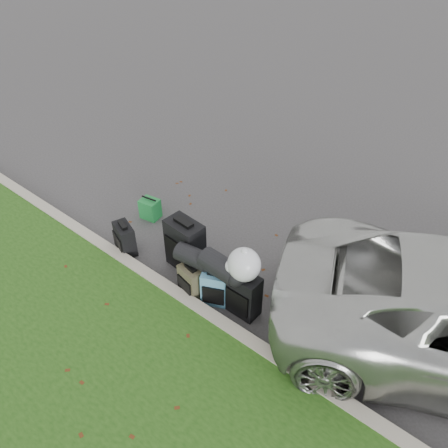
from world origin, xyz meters
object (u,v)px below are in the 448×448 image
Objects in this scene: suitcase_small_black at (125,239)px; tote_navy at (178,239)px; suitcase_large_black_left at (185,245)px; suitcase_large_black_right at (244,294)px; tote_green at (150,209)px; suitcase_olive at (191,281)px; suitcase_teal at (215,288)px.

tote_navy is at bearing 68.45° from suitcase_small_black.
tote_navy is at bearing 153.00° from suitcase_large_black_left.
tote_green is (-2.52, 0.68, -0.15)m from suitcase_large_black_right.
suitcase_olive is (1.40, -0.01, -0.01)m from suitcase_small_black.
suitcase_large_black_right reaches higher than suitcase_small_black.
suitcase_small_black is at bearing -169.33° from suitcase_olive.
suitcase_teal reaches higher than tote_navy.
suitcase_teal is 0.42m from suitcase_large_black_right.
suitcase_olive is at bearing -35.37° from suitcase_large_black_left.
suitcase_large_black_left is 1.23× the size of suitcase_large_black_right.
tote_green is (-1.76, 0.87, -0.07)m from suitcase_olive.
suitcase_large_black_left is at bearing 41.03° from suitcase_small_black.
suitcase_large_black_left is at bearing 171.93° from suitcase_large_black_right.
tote_navy is (-1.63, 0.43, -0.19)m from suitcase_large_black_right.
suitcase_teal reaches higher than tote_green.
suitcase_olive is 1.97m from tote_green.
suitcase_large_black_left is at bearing -29.78° from tote_green.
tote_green is (-2.12, 0.78, -0.09)m from suitcase_teal.
tote_green is at bearing 165.45° from suitcase_large_black_right.
suitcase_large_black_left is at bearing -15.00° from tote_navy.
suitcase_large_black_right is (2.17, 0.18, 0.08)m from suitcase_small_black.
tote_green is at bearing 163.63° from suitcase_large_black_left.
suitcase_small_black is 1.04× the size of suitcase_olive.
suitcase_large_black_left is 0.88m from suitcase_teal.
suitcase_olive is 1.80× the size of tote_navy.
tote_navy is (-1.22, 0.53, -0.13)m from suitcase_teal.
suitcase_olive is 1.07m from tote_navy.
suitcase_teal is (0.36, 0.10, 0.02)m from suitcase_olive.
suitcase_large_black_left is 0.61m from suitcase_olive.
suitcase_large_black_left is 1.24m from suitcase_large_black_right.
suitcase_olive is 0.92× the size of suitcase_teal.
suitcase_large_black_left reaches higher than suitcase_small_black.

